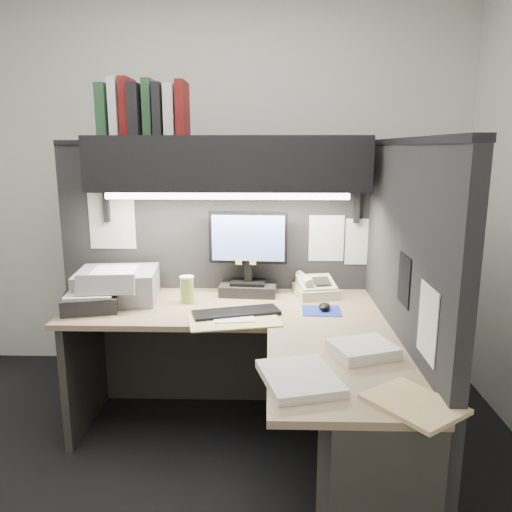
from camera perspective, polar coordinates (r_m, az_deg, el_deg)
name	(u,v)px	position (r m, az deg, el deg)	size (l,w,h in m)	color
floor	(193,488)	(2.64, -7.17, -24.78)	(3.50, 3.50, 0.00)	black
wall_back	(220,181)	(3.60, -4.15, 8.50)	(3.50, 0.04, 2.70)	white
partition_back	(217,276)	(3.13, -4.47, -2.32)	(1.90, 0.06, 1.60)	black
partition_right	(401,318)	(2.47, 16.22, -6.78)	(0.06, 1.50, 1.60)	black
desk	(284,404)	(2.37, 3.19, -16.57)	(1.70, 1.53, 0.73)	#9C8763
overhead_shelf	(229,163)	(2.84, -3.15, 10.53)	(1.55, 0.34, 0.30)	black
task_light_tube	(227,196)	(2.71, -3.35, 6.84)	(0.04, 0.04, 1.32)	white
monitor	(248,262)	(2.93, -0.89, -0.71)	(0.46, 0.22, 0.50)	black
keyboard	(236,313)	(2.63, -2.28, -6.50)	(0.45, 0.15, 0.02)	black
mousepad	(322,311)	(2.71, 7.50, -6.22)	(0.21, 0.19, 0.00)	navy
mouse	(324,306)	(2.71, 7.82, -5.73)	(0.06, 0.10, 0.04)	black
telephone	(316,288)	(2.96, 6.85, -3.68)	(0.23, 0.24, 0.09)	beige
coffee_cup	(187,290)	(2.83, -7.88, -3.91)	(0.08, 0.08, 0.14)	#B8C44E
printer	(118,285)	(2.96, -15.53, -3.23)	(0.44, 0.37, 0.17)	gray
notebook_stack	(91,302)	(2.83, -18.38, -5.06)	(0.28, 0.24, 0.08)	black
open_folder	(234,319)	(2.55, -2.54, -7.24)	(0.45, 0.29, 0.01)	tan
paper_stack_a	(363,349)	(2.19, 12.11, -10.38)	(0.25, 0.21, 0.05)	white
paper_stack_b	(299,378)	(1.92, 4.99, -13.71)	(0.26, 0.33, 0.03)	white
manila_stack	(414,404)	(1.84, 17.60, -15.80)	(0.23, 0.30, 0.02)	tan
binder_row	(144,109)	(2.92, -12.73, 16.05)	(0.48, 0.25, 0.31)	#23462B
pinned_papers	(282,248)	(2.69, 2.93, 0.87)	(1.76, 1.31, 0.51)	white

